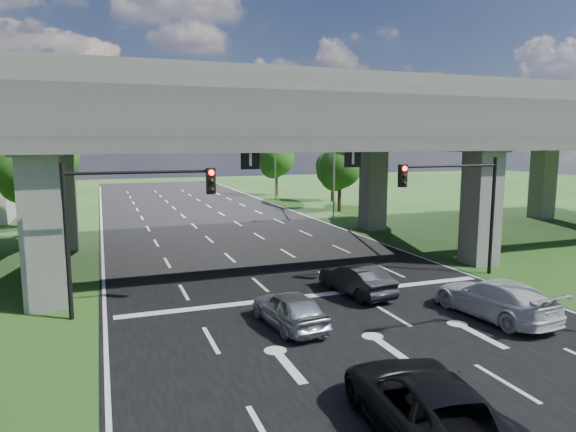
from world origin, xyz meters
TOP-DOWN VIEW (x-y plane):
  - ground at (0.00, 0.00)m, footprint 160.00×160.00m
  - road at (0.00, 10.00)m, footprint 18.00×120.00m
  - overpass at (0.00, 12.00)m, footprint 80.00×15.00m
  - signal_right at (7.82, 3.94)m, footprint 5.76×0.54m
  - signal_left at (-7.82, 3.94)m, footprint 5.76×0.54m
  - streetlight_far at (10.10, 24.00)m, footprint 3.38×0.25m
  - streetlight_beyond at (10.10, 40.00)m, footprint 3.38×0.25m
  - tree_left_near at (-13.95, 26.00)m, footprint 4.50×4.50m
  - tree_left_far at (-12.95, 42.00)m, footprint 4.80×4.80m
  - tree_right_near at (13.05, 28.00)m, footprint 4.20×4.20m
  - tree_right_mid at (16.05, 36.00)m, footprint 3.91×3.90m
  - tree_right_far at (12.05, 44.00)m, footprint 4.50×4.50m
  - car_silver at (-2.42, 0.28)m, footprint 2.05×4.14m
  - car_dark at (1.77, 3.00)m, footprint 1.96×4.32m
  - car_white at (5.40, -1.49)m, footprint 2.62×5.35m
  - car_trailing at (-1.92, -7.49)m, footprint 3.26×5.88m

SIDE VIEW (x-z plane):
  - ground at x=0.00m, z-range 0.00..0.00m
  - road at x=0.00m, z-range 0.00..0.03m
  - car_silver at x=-2.42m, z-range 0.03..1.39m
  - car_dark at x=1.77m, z-range 0.03..1.41m
  - car_white at x=5.40m, z-range 0.03..1.53m
  - car_trailing at x=-1.92m, z-range 0.03..1.59m
  - tree_right_mid at x=16.05m, z-range 0.79..7.55m
  - signal_right at x=7.82m, z-range 1.19..7.19m
  - signal_left at x=-7.82m, z-range 1.19..7.19m
  - tree_right_near at x=13.05m, z-range 0.86..8.14m
  - tree_left_near at x=-13.95m, z-range 0.92..8.72m
  - tree_right_far at x=12.05m, z-range 0.92..8.72m
  - tree_left_far at x=-12.95m, z-range 0.98..9.30m
  - streetlight_far at x=10.10m, z-range 0.85..10.85m
  - streetlight_beyond at x=10.10m, z-range 0.85..10.85m
  - overpass at x=0.00m, z-range 2.92..12.92m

